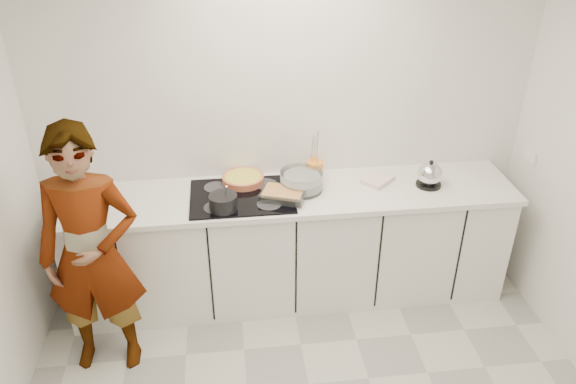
{
  "coord_description": "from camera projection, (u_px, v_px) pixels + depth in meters",
  "views": [
    {
      "loc": [
        -0.44,
        -2.15,
        2.9
      ],
      "look_at": [
        -0.05,
        1.05,
        1.05
      ],
      "focal_mm": 35.0,
      "sensor_mm": 36.0,
      "label": 1
    }
  ],
  "objects": [
    {
      "name": "base_cabinets",
      "position": [
        291.0,
        247.0,
        4.22
      ],
      "size": [
        3.2,
        0.58,
        0.87
      ],
      "primitive_type": "cube",
      "color": "white",
      "rests_on": "floor"
    },
    {
      "name": "utensil_crock",
      "position": [
        315.0,
        171.0,
        4.11
      ],
      "size": [
        0.14,
        0.14,
        0.15
      ],
      "primitive_type": "cylinder",
      "rotation": [
        0.0,
        0.0,
        0.19
      ],
      "color": "orange",
      "rests_on": "countertop"
    },
    {
      "name": "tea_towel",
      "position": [
        378.0,
        180.0,
        4.11
      ],
      "size": [
        0.27,
        0.27,
        0.04
      ],
      "primitive_type": "cube",
      "rotation": [
        0.0,
        0.0,
        0.73
      ],
      "color": "white",
      "rests_on": "countertop"
    },
    {
      "name": "wall_back",
      "position": [
        286.0,
        124.0,
        4.07
      ],
      "size": [
        3.6,
        0.0,
        2.6
      ],
      "primitive_type": "cube",
      "color": "silver",
      "rests_on": "ground"
    },
    {
      "name": "countertop",
      "position": [
        291.0,
        195.0,
        4.0
      ],
      "size": [
        3.24,
        0.64,
        0.04
      ],
      "primitive_type": "cube",
      "color": "white",
      "rests_on": "base_cabinets"
    },
    {
      "name": "hob",
      "position": [
        242.0,
        196.0,
        3.93
      ],
      "size": [
        0.72,
        0.54,
        0.01
      ],
      "primitive_type": "cube",
      "color": "black",
      "rests_on": "countertop"
    },
    {
      "name": "kettle",
      "position": [
        430.0,
        175.0,
        4.03
      ],
      "size": [
        0.22,
        0.22,
        0.21
      ],
      "color": "black",
      "rests_on": "countertop"
    },
    {
      "name": "baking_dish",
      "position": [
        283.0,
        194.0,
        3.88
      ],
      "size": [
        0.36,
        0.31,
        0.06
      ],
      "color": "silver",
      "rests_on": "hob"
    },
    {
      "name": "cook",
      "position": [
        92.0,
        255.0,
        3.43
      ],
      "size": [
        0.64,
        0.44,
        1.71
      ],
      "primitive_type": "imported",
      "rotation": [
        0.0,
        0.0,
        -0.04
      ],
      "color": "white",
      "rests_on": "floor"
    },
    {
      "name": "mixing_bowl",
      "position": [
        302.0,
        182.0,
        3.99
      ],
      "size": [
        0.4,
        0.4,
        0.14
      ],
      "color": "silver",
      "rests_on": "countertop"
    },
    {
      "name": "saucepan",
      "position": [
        223.0,
        202.0,
        3.74
      ],
      "size": [
        0.19,
        0.19,
        0.18
      ],
      "color": "black",
      "rests_on": "hob"
    },
    {
      "name": "tart_dish",
      "position": [
        243.0,
        179.0,
        4.08
      ],
      "size": [
        0.38,
        0.38,
        0.05
      ],
      "color": "#C46042",
      "rests_on": "hob"
    }
  ]
}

